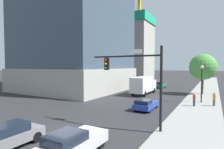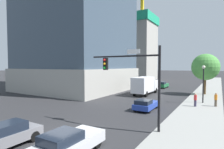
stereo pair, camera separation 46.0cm
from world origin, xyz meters
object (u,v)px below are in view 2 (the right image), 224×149
construction_building (136,45)px  box_truck (145,85)px  car_green (162,85)px  pedestrian_orange_shirt (216,100)px  car_silver (68,143)px  traffic_light_pole (134,73)px  street_lamp (203,78)px  car_blue (146,105)px  car_gray (7,135)px  street_tree (205,67)px  pedestrian_red_shirt (195,100)px

construction_building → box_truck: bearing=-64.1°
car_green → pedestrian_orange_shirt: bearing=-56.4°
car_silver → construction_building: bearing=109.6°
traffic_light_pole → car_silver: size_ratio=1.40×
car_green → pedestrian_orange_shirt: 20.03m
construction_building → traffic_light_pole: 54.79m
street_lamp → car_blue: 9.40m
street_lamp → box_truck: bearing=159.1°
construction_building → pedestrian_orange_shirt: (26.87, -37.70, -11.99)m
car_blue → car_gray: 14.28m
street_tree → box_truck: 10.87m
construction_building → car_blue: bearing=-65.3°
box_truck → pedestrian_orange_shirt: (11.09, -5.27, -0.75)m
construction_building → car_green: construction_building is taller
car_silver → pedestrian_orange_shirt: pedestrian_orange_shirt is taller
car_silver → car_gray: bearing=-165.3°
street_lamp → traffic_light_pole: bearing=-106.4°
street_tree → car_gray: (-9.24, -29.22, -4.14)m
street_tree → pedestrian_orange_shirt: size_ratio=4.26×
street_lamp → car_green: size_ratio=1.17×
street_lamp → pedestrian_red_shirt: size_ratio=3.12×
car_gray → street_lamp: bearing=65.3°
pedestrian_orange_shirt → pedestrian_red_shirt: (-2.15, -1.30, -0.03)m
street_lamp → pedestrian_orange_shirt: size_ratio=3.03×
pedestrian_red_shirt → box_truck: bearing=143.7°
car_blue → car_green: bearing=100.5°
pedestrian_red_shirt → car_gray: bearing=-116.6°
box_truck → pedestrian_red_shirt: size_ratio=4.73×
street_lamp → car_gray: (-9.56, -20.79, -2.74)m
traffic_light_pole → car_gray: bearing=-127.9°
construction_building → street_lamp: construction_building is taller
box_truck → street_lamp: bearing=-20.9°
street_lamp → car_blue: (-5.44, -7.11, -2.87)m
car_silver → car_green: bearing=96.8°
car_gray → street_tree: bearing=72.5°
car_gray → box_truck: bearing=90.0°
car_blue → car_green: (-4.12, 22.18, 0.09)m
pedestrian_red_shirt → car_green: bearing=116.4°
car_green → car_silver: bearing=-83.2°
street_tree → pedestrian_red_shirt: 12.01m
car_gray → car_green: bearing=90.0°
street_lamp → box_truck: street_lamp is taller
car_green → pedestrian_red_shirt: (8.94, -17.98, 0.25)m
car_blue → street_tree: bearing=71.8°
car_gray → pedestrian_red_shirt: 19.98m
traffic_light_pole → car_blue: (-1.41, 6.57, -3.91)m
construction_building → traffic_light_pole: construction_building is taller
car_green → box_truck: size_ratio=0.56×
car_silver → pedestrian_orange_shirt: bearing=68.9°
construction_building → traffic_light_pole: bearing=-66.8°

